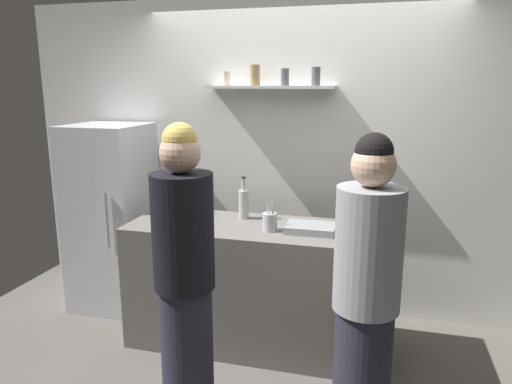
# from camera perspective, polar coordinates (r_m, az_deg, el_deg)

# --- Properties ---
(back_wall_assembly) EXTENTS (4.80, 0.32, 2.60)m
(back_wall_assembly) POSITION_cam_1_polar(r_m,az_deg,el_deg) (3.97, 5.04, 4.05)
(back_wall_assembly) COLOR white
(back_wall_assembly) RESTS_ON ground
(refrigerator) EXTENTS (0.61, 0.66, 1.59)m
(refrigerator) POSITION_cam_1_polar(r_m,az_deg,el_deg) (4.26, -17.03, -2.89)
(refrigerator) COLOR silver
(refrigerator) RESTS_ON ground
(counter) EXTENTS (1.86, 0.67, 0.92)m
(counter) POSITION_cam_1_polar(r_m,az_deg,el_deg) (3.56, 0.00, -11.21)
(counter) COLOR #66605B
(counter) RESTS_ON ground
(baking_pan) EXTENTS (0.34, 0.24, 0.05)m
(baking_pan) POSITION_cam_1_polar(r_m,az_deg,el_deg) (3.28, 6.59, -4.36)
(baking_pan) COLOR gray
(baking_pan) RESTS_ON counter
(utensil_holder) EXTENTS (0.10, 0.10, 0.21)m
(utensil_holder) POSITION_cam_1_polar(r_m,az_deg,el_deg) (3.27, 1.69, -3.60)
(utensil_holder) COLOR #B2B2B7
(utensil_holder) RESTS_ON counter
(wine_bottle_dark_glass) EXTENTS (0.08, 0.08, 0.29)m
(wine_bottle_dark_glass) POSITION_cam_1_polar(r_m,az_deg,el_deg) (3.64, -9.21, -1.35)
(wine_bottle_dark_glass) COLOR black
(wine_bottle_dark_glass) RESTS_ON counter
(wine_bottle_pale_glass) EXTENTS (0.08, 0.08, 0.32)m
(wine_bottle_pale_glass) POSITION_cam_1_polar(r_m,az_deg,el_deg) (3.56, -1.50, -1.31)
(wine_bottle_pale_glass) COLOR #B2BFB2
(wine_bottle_pale_glass) RESTS_ON counter
(wine_bottle_amber_glass) EXTENTS (0.07, 0.07, 0.29)m
(wine_bottle_amber_glass) POSITION_cam_1_polar(r_m,az_deg,el_deg) (3.47, 10.47, -2.15)
(wine_bottle_amber_glass) COLOR #472814
(wine_bottle_amber_glass) RESTS_ON counter
(wine_bottle_green_glass) EXTENTS (0.08, 0.08, 0.28)m
(wine_bottle_green_glass) POSITION_cam_1_polar(r_m,az_deg,el_deg) (3.74, -8.74, -0.98)
(wine_bottle_green_glass) COLOR #19471E
(wine_bottle_green_glass) RESTS_ON counter
(water_bottle_plastic) EXTENTS (0.08, 0.08, 0.21)m
(water_bottle_plastic) POSITION_cam_1_polar(r_m,az_deg,el_deg) (3.37, 11.99, -2.86)
(water_bottle_plastic) COLOR silver
(water_bottle_plastic) RESTS_ON counter
(person_grey_hoodie) EXTENTS (0.34, 0.34, 1.69)m
(person_grey_hoodie) POSITION_cam_1_polar(r_m,az_deg,el_deg) (2.53, 13.12, -12.60)
(person_grey_hoodie) COLOR #262633
(person_grey_hoodie) RESTS_ON ground
(person_blonde) EXTENTS (0.34, 0.34, 1.72)m
(person_blonde) POSITION_cam_1_polar(r_m,az_deg,el_deg) (2.70, -8.61, -10.30)
(person_blonde) COLOR #262633
(person_blonde) RESTS_ON ground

